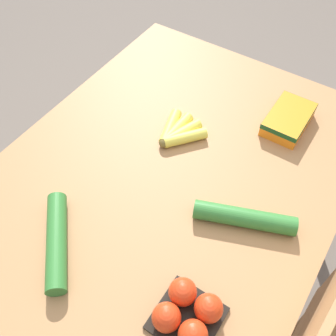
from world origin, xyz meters
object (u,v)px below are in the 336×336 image
(banana_bunch, at_px, (178,132))
(cucumber_far, at_px, (57,241))
(tomato_pack, at_px, (188,314))
(cucumber_near, at_px, (244,218))
(carrot_bag, at_px, (289,118))

(banana_bunch, bearing_deg, cucumber_far, -6.20)
(tomato_pack, relative_size, cucumber_near, 0.54)
(cucumber_near, bearing_deg, banana_bunch, -118.54)
(carrot_bag, distance_m, cucumber_far, 0.81)
(cucumber_far, bearing_deg, carrot_bag, 155.95)
(tomato_pack, bearing_deg, banana_bunch, -145.70)
(cucumber_near, distance_m, cucumber_far, 0.50)
(carrot_bag, height_order, cucumber_near, same)
(carrot_bag, bearing_deg, cucumber_near, 6.14)
(tomato_pack, height_order, cucumber_near, tomato_pack)
(banana_bunch, height_order, carrot_bag, carrot_bag)
(banana_bunch, bearing_deg, tomato_pack, 34.30)
(tomato_pack, distance_m, cucumber_near, 0.30)
(cucumber_near, xyz_separation_m, cucumber_far, (0.33, -0.38, 0.00))
(carrot_bag, xyz_separation_m, cucumber_far, (0.74, -0.33, -0.00))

